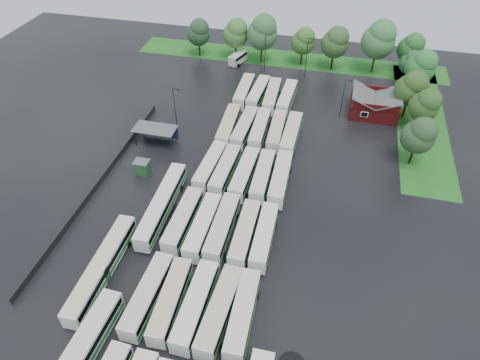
# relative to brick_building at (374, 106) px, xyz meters

# --- Properties ---
(ground) EXTENTS (160.00, 160.00, 0.00)m
(ground) POSITION_rel_brick_building_xyz_m (-24.00, -42.77, -1.87)
(ground) COLOR black
(ground) RESTS_ON ground
(brick_building) EXTENTS (10.07, 8.60, 5.39)m
(brick_building) POSITION_rel_brick_building_xyz_m (0.00, 0.00, 0.00)
(brick_building) COLOR maroon
(brick_building) RESTS_ON ground
(wash_shed) EXTENTS (8.20, 4.20, 3.58)m
(wash_shed) POSITION_rel_brick_building_xyz_m (-41.20, -20.74, 1.12)
(wash_shed) COLOR #2D2D30
(wash_shed) RESTS_ON ground
(utility_hut) EXTENTS (2.70, 2.20, 2.62)m
(utility_hut) POSITION_rel_brick_building_xyz_m (-40.20, -30.17, -0.55)
(utility_hut) COLOR #1F4E27
(utility_hut) RESTS_ON ground
(grass_strip_north) EXTENTS (80.00, 10.00, 0.01)m
(grass_strip_north) POSITION_rel_brick_building_xyz_m (-22.00, 22.03, -1.86)
(grass_strip_north) COLOR #1C6219
(grass_strip_north) RESTS_ON ground
(grass_strip_east) EXTENTS (10.00, 50.00, 0.01)m
(grass_strip_east) POSITION_rel_brick_building_xyz_m (10.00, 0.03, -1.86)
(grass_strip_east) COLOR #1C6219
(grass_strip_east) RESTS_ON ground
(west_fence) EXTENTS (0.10, 50.00, 1.20)m
(west_fence) POSITION_rel_brick_building_xyz_m (-46.20, -34.77, -1.27)
(west_fence) COLOR #2D2D30
(west_fence) RESTS_ON ground
(bus_r1c0) EXTENTS (2.88, 12.22, 3.38)m
(bus_r1c0) POSITION_rel_brick_building_xyz_m (-28.47, -55.14, -0.00)
(bus_r1c0) COLOR white
(bus_r1c0) RESTS_ON ground
(bus_r1c1) EXTENTS (3.01, 11.99, 3.31)m
(bus_r1c1) POSITION_rel_brick_building_xyz_m (-25.30, -55.18, -0.04)
(bus_r1c1) COLOR white
(bus_r1c1) RESTS_ON ground
(bus_r1c2) EXTENTS (2.76, 12.47, 3.47)m
(bus_r1c2) POSITION_rel_brick_building_xyz_m (-21.92, -55.15, 0.04)
(bus_r1c2) COLOR white
(bus_r1c2) RESTS_ON ground
(bus_r1c3) EXTENTS (3.26, 12.54, 3.46)m
(bus_r1c3) POSITION_rel_brick_building_xyz_m (-18.71, -55.17, 0.04)
(bus_r1c3) COLOR white
(bus_r1c3) RESTS_ON ground
(bus_r1c4) EXTENTS (2.93, 12.15, 3.36)m
(bus_r1c4) POSITION_rel_brick_building_xyz_m (-15.78, -54.89, -0.02)
(bus_r1c4) COLOR white
(bus_r1c4) RESTS_ON ground
(bus_r2c0) EXTENTS (2.75, 12.33, 3.42)m
(bus_r2c0) POSITION_rel_brick_building_xyz_m (-28.48, -41.28, 0.02)
(bus_r2c0) COLOR white
(bus_r2c0) RESTS_ON ground
(bus_r2c1) EXTENTS (2.68, 12.24, 3.40)m
(bus_r2c1) POSITION_rel_brick_building_xyz_m (-25.10, -41.85, 0.01)
(bus_r2c1) COLOR white
(bus_r2c1) RESTS_ON ground
(bus_r2c2) EXTENTS (2.70, 12.49, 3.47)m
(bus_r2c2) POSITION_rel_brick_building_xyz_m (-22.17, -41.39, 0.04)
(bus_r2c2) COLOR white
(bus_r2c2) RESTS_ON ground
(bus_r2c3) EXTENTS (2.70, 12.05, 3.35)m
(bus_r2c3) POSITION_rel_brick_building_xyz_m (-18.60, -41.70, -0.03)
(bus_r2c3) COLOR white
(bus_r2c3) RESTS_ON ground
(bus_r2c4) EXTENTS (2.71, 11.90, 3.30)m
(bus_r2c4) POSITION_rel_brick_building_xyz_m (-15.67, -41.55, -0.05)
(bus_r2c4) COLOR white
(bus_r2c4) RESTS_ON ground
(bus_r3c0) EXTENTS (3.11, 12.01, 3.31)m
(bus_r3c0) POSITION_rel_brick_building_xyz_m (-28.21, -27.64, -0.04)
(bus_r3c0) COLOR white
(bus_r3c0) RESTS_ON ground
(bus_r3c1) EXTENTS (2.93, 12.06, 3.34)m
(bus_r3c1) POSITION_rel_brick_building_xyz_m (-25.34, -28.11, -0.03)
(bus_r3c1) COLOR white
(bus_r3c1) RESTS_ON ground
(bus_r3c2) EXTENTS (2.94, 12.31, 3.41)m
(bus_r3c2) POSITION_rel_brick_building_xyz_m (-21.80, -28.28, 0.01)
(bus_r3c2) COLOR white
(bus_r3c2) RESTS_ON ground
(bus_r3c3) EXTENTS (2.75, 12.02, 3.34)m
(bus_r3c3) POSITION_rel_brick_building_xyz_m (-18.62, -28.11, -0.03)
(bus_r3c3) COLOR white
(bus_r3c3) RESTS_ON ground
(bus_r3c4) EXTENTS (2.92, 12.58, 3.49)m
(bus_r3c4) POSITION_rel_brick_building_xyz_m (-15.52, -28.06, 0.05)
(bus_r3c4) COLOR white
(bus_r3c4) RESTS_ON ground
(bus_r4c0) EXTENTS (3.21, 12.60, 3.48)m
(bus_r4c0) POSITION_rel_brick_building_xyz_m (-28.25, -14.71, 0.05)
(bus_r4c0) COLOR white
(bus_r4c0) RESTS_ON ground
(bus_r4c1) EXTENTS (3.06, 12.22, 3.38)m
(bus_r4c1) POSITION_rel_brick_building_xyz_m (-25.03, -14.48, -0.01)
(bus_r4c1) COLOR white
(bus_r4c1) RESTS_ON ground
(bus_r4c2) EXTENTS (2.83, 12.09, 3.35)m
(bus_r4c2) POSITION_rel_brick_building_xyz_m (-22.00, -14.29, -0.02)
(bus_r4c2) COLOR white
(bus_r4c2) RESTS_ON ground
(bus_r4c3) EXTENTS (2.85, 11.91, 3.30)m
(bus_r4c3) POSITION_rel_brick_building_xyz_m (-18.65, -14.04, -0.05)
(bus_r4c3) COLOR white
(bus_r4c3) RESTS_ON ground
(bus_r4c4) EXTENTS (2.85, 12.51, 3.47)m
(bus_r4c4) POSITION_rel_brick_building_xyz_m (-15.68, -14.68, 0.04)
(bus_r4c4) COLOR white
(bus_r4c4) RESTS_ON ground
(bus_r5c0) EXTENTS (2.82, 12.21, 3.38)m
(bus_r5c0) POSITION_rel_brick_building_xyz_m (-28.43, -0.43, -0.00)
(bus_r5c0) COLOR white
(bus_r5c0) RESTS_ON ground
(bus_r5c1) EXTENTS (3.19, 12.27, 3.38)m
(bus_r5c1) POSITION_rel_brick_building_xyz_m (-25.19, -0.44, -0.01)
(bus_r5c1) COLOR white
(bus_r5c1) RESTS_ON ground
(bus_r5c2) EXTENTS (3.02, 12.29, 3.40)m
(bus_r5c2) POSITION_rel_brick_building_xyz_m (-21.99, -1.03, 0.00)
(bus_r5c2) COLOR white
(bus_r5c2) RESTS_ON ground
(bus_r5c3) EXTENTS (2.97, 12.13, 3.35)m
(bus_r5c3) POSITION_rel_brick_building_xyz_m (-18.65, -0.85, -0.02)
(bus_r5c3) COLOR white
(bus_r5c3) RESTS_ON ground
(artic_bus_west_b) EXTENTS (2.99, 17.97, 3.32)m
(artic_bus_west_b) POSITION_rel_brick_building_xyz_m (-32.97, -38.81, -0.02)
(artic_bus_west_b) COLOR white
(artic_bus_west_b) RESTS_ON ground
(artic_bus_west_c) EXTENTS (2.75, 17.76, 3.29)m
(artic_bus_west_c) POSITION_rel_brick_building_xyz_m (-36.42, -52.47, -0.04)
(artic_bus_west_c) COLOR white
(artic_bus_west_c) RESTS_ON ground
(minibus) EXTENTS (3.95, 6.28, 2.57)m
(minibus) POSITION_rel_brick_building_xyz_m (-34.12, 16.67, -0.44)
(minibus) COLOR silver
(minibus) RESTS_ON ground
(tree_north_0) EXTENTS (6.02, 6.02, 9.97)m
(tree_north_0) POSITION_rel_brick_building_xyz_m (-44.92, 18.60, 4.54)
(tree_north_0) COLOR black
(tree_north_0) RESTS_ON ground
(tree_north_1) EXTENTS (6.49, 6.49, 10.74)m
(tree_north_1) POSITION_rel_brick_building_xyz_m (-35.17, 19.23, 5.04)
(tree_north_1) COLOR black
(tree_north_1) RESTS_ON ground
(tree_north_2) EXTENTS (7.65, 7.65, 12.66)m
(tree_north_2) POSITION_rel_brick_building_xyz_m (-28.17, 18.40, 6.28)
(tree_north_2) COLOR #39291B
(tree_north_2) RESTS_ON ground
(tree_north_3) EXTENTS (5.95, 5.95, 9.85)m
(tree_north_3) POSITION_rel_brick_building_xyz_m (-18.04, 19.74, 4.47)
(tree_north_3) COLOR #382216
(tree_north_3) RESTS_ON ground
(tree_north_4) EXTENTS (6.73, 6.73, 11.14)m
(tree_north_4) POSITION_rel_brick_building_xyz_m (-10.25, 18.89, 5.30)
(tree_north_4) COLOR black
(tree_north_4) RESTS_ON ground
(tree_north_5) EXTENTS (8.07, 8.07, 13.37)m
(tree_north_5) POSITION_rel_brick_building_xyz_m (-0.28, 19.58, 6.74)
(tree_north_5) COLOR #372619
(tree_north_5) RESTS_ON ground
(tree_north_6) EXTENTS (6.16, 6.16, 10.21)m
(tree_north_6) POSITION_rel_brick_building_xyz_m (7.61, 21.38, 4.70)
(tree_north_6) COLOR black
(tree_north_6) RESTS_ON ground
(tree_east_0) EXTENTS (6.05, 6.05, 10.03)m
(tree_east_0) POSITION_rel_brick_building_xyz_m (6.95, -15.94, 4.58)
(tree_east_0) COLOR black
(tree_east_0) RESTS_ON ground
(tree_east_1) EXTENTS (5.95, 5.95, 9.85)m
(tree_east_1) POSITION_rel_brick_building_xyz_m (8.83, -4.95, 4.47)
(tree_east_1) COLOR black
(tree_east_1) RESTS_ON ground
(tree_east_2) EXTENTS (6.46, 6.46, 10.71)m
(tree_east_2) POSITION_rel_brick_building_xyz_m (6.48, 0.36, 5.02)
(tree_east_2) COLOR #3A2A1E
(tree_east_2) RESTS_ON ground
(tree_east_3) EXTENTS (6.60, 6.60, 10.94)m
(tree_east_3) POSITION_rel_brick_building_xyz_m (9.13, 10.69, 5.17)
(tree_east_3) COLOR black
(tree_east_3) RESTS_ON ground
(tree_east_4) EXTENTS (4.95, 4.95, 8.20)m
(tree_east_4) POSITION_rel_brick_building_xyz_m (7.57, 16.09, 3.41)
(tree_east_4) COLOR black
(tree_east_4) RESTS_ON ground
(lamp_post_ne) EXTENTS (1.39, 0.27, 9.06)m
(lamp_post_ne) POSITION_rel_brick_building_xyz_m (-6.75, -3.34, 3.39)
(lamp_post_ne) COLOR #2D2D30
(lamp_post_ne) RESTS_ON ground
(lamp_post_nw) EXTENTS (1.57, 0.31, 10.18)m
(lamp_post_nw) POSITION_rel_brick_building_xyz_m (-38.31, -16.76, 4.05)
(lamp_post_nw) COLOR #2D2D30
(lamp_post_nw) RESTS_ON ground
(lamp_post_back_w) EXTENTS (1.49, 0.29, 9.71)m
(lamp_post_back_w) POSITION_rel_brick_building_xyz_m (-26.38, 13.47, 3.77)
(lamp_post_back_w) COLOR #2D2D30
(lamp_post_back_w) RESTS_ON ground
(lamp_post_back_e) EXTENTS (1.51, 0.29, 9.82)m
(lamp_post_back_e) POSITION_rel_brick_building_xyz_m (-16.29, 13.30, 3.84)
(lamp_post_back_e) COLOR #2D2D30
(lamp_post_back_e) RESTS_ON ground
(puddle_2) EXTENTS (7.45, 7.45, 0.01)m
(puddle_2) POSITION_rel_brick_building_xyz_m (-31.60, -40.21, -1.86)
(puddle_2) COLOR black
(puddle_2) RESTS_ON ground
(puddle_3) EXTENTS (5.01, 5.01, 0.01)m
(puddle_3) POSITION_rel_brick_building_xyz_m (-18.32, -45.43, -1.86)
(puddle_3) COLOR black
(puddle_3) RESTS_ON ground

